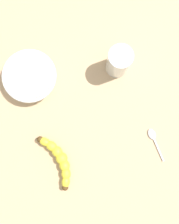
{
  "coord_description": "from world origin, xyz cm",
  "views": [
    {
      "loc": [
        9.62,
        -1.13,
        85.23
      ],
      "look_at": [
        2.63,
        -0.98,
        5.0
      ],
      "focal_mm": 40.35,
      "sensor_mm": 36.0,
      "label": 1
    }
  ],
  "objects_px": {
    "banana": "(59,160)",
    "teaspoon": "(153,136)",
    "smoothie_glass": "(119,62)",
    "ceramic_bowl": "(30,77)"
  },
  "relations": [
    {
      "from": "banana",
      "to": "teaspoon",
      "type": "xyz_separation_m",
      "value": [
        -0.07,
        0.3,
        -0.01
      ]
    },
    {
      "from": "teaspoon",
      "to": "banana",
      "type": "bearing_deg",
      "value": 81.41
    },
    {
      "from": "teaspoon",
      "to": "smoothie_glass",
      "type": "bearing_deg",
      "value": 4.26
    },
    {
      "from": "banana",
      "to": "smoothie_glass",
      "type": "distance_m",
      "value": 0.36
    },
    {
      "from": "smoothie_glass",
      "to": "banana",
      "type": "bearing_deg",
      "value": -32.86
    },
    {
      "from": "banana",
      "to": "teaspoon",
      "type": "distance_m",
      "value": 0.31
    },
    {
      "from": "smoothie_glass",
      "to": "teaspoon",
      "type": "height_order",
      "value": "smoothie_glass"
    },
    {
      "from": "banana",
      "to": "smoothie_glass",
      "type": "height_order",
      "value": "smoothie_glass"
    },
    {
      "from": "banana",
      "to": "ceramic_bowl",
      "type": "relative_size",
      "value": 1.0
    },
    {
      "from": "banana",
      "to": "ceramic_bowl",
      "type": "xyz_separation_m",
      "value": [
        -0.27,
        -0.09,
        0.01
      ]
    }
  ]
}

